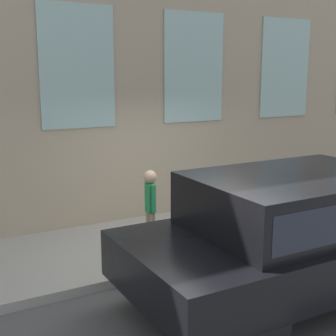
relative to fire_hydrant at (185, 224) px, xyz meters
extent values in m
plane|color=#514F4C|center=(-0.68, -0.03, -0.47)|extent=(80.00, 80.00, 0.00)
cube|color=#A8A093|center=(0.51, -0.03, -0.41)|extent=(2.38, 60.00, 0.13)
cube|color=#9EBCB2|center=(1.68, -3.53, 2.49)|extent=(0.03, 1.32, 2.09)
cube|color=#9EBCB2|center=(1.68, -1.20, 2.49)|extent=(0.03, 1.32, 2.09)
cube|color=#9EBCB2|center=(1.68, 1.14, 2.49)|extent=(0.03, 1.32, 2.09)
cylinder|color=gray|center=(0.00, 0.00, -0.32)|extent=(0.28, 0.28, 0.04)
cylinder|color=gray|center=(0.00, 0.00, -0.06)|extent=(0.21, 0.21, 0.56)
sphere|color=slate|center=(0.00, 0.00, 0.22)|extent=(0.22, 0.22, 0.22)
cylinder|color=black|center=(0.00, 0.00, 0.29)|extent=(0.07, 0.07, 0.09)
cylinder|color=gray|center=(0.00, -0.16, 0.01)|extent=(0.09, 0.10, 0.09)
cylinder|color=gray|center=(0.00, 0.16, 0.01)|extent=(0.09, 0.10, 0.09)
cylinder|color=#998466|center=(0.01, 0.59, -0.03)|extent=(0.09, 0.09, 0.61)
cylinder|color=#998466|center=(0.14, 0.59, -0.03)|extent=(0.09, 0.09, 0.61)
cube|color=#268C4C|center=(0.08, 0.59, 0.50)|extent=(0.16, 0.11, 0.46)
cylinder|color=#268C4C|center=(-0.04, 0.59, 0.51)|extent=(0.07, 0.07, 0.43)
cylinder|color=#268C4C|center=(0.19, 0.59, 0.51)|extent=(0.07, 0.07, 0.43)
sphere|color=tan|center=(0.08, 0.59, 0.83)|extent=(0.20, 0.20, 0.20)
cylinder|color=black|center=(-2.95, 1.02, -0.05)|extent=(0.24, 0.84, 0.84)
cylinder|color=black|center=(-1.15, 1.02, -0.05)|extent=(0.24, 0.84, 0.84)
cylinder|color=black|center=(-1.15, -1.60, -0.05)|extent=(0.24, 0.84, 0.84)
cube|color=black|center=(-2.05, -0.29, 0.23)|extent=(2.04, 4.23, 0.57)
cube|color=black|center=(-2.05, -0.40, 0.84)|extent=(1.80, 2.62, 0.66)
cube|color=#1E232D|center=(-2.05, -0.40, 0.84)|extent=(1.81, 2.41, 0.42)
camera|label=1|loc=(-6.17, 3.73, 2.39)|focal=50.00mm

